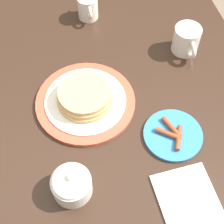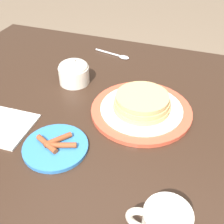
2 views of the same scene
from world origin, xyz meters
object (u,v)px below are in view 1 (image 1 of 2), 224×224
side_plate_bacon (173,135)px  sugar_bowl (71,184)px  creamer_pitcher (88,7)px  napkin (189,202)px  coffee_mug (187,40)px  pancake_plate (85,99)px

side_plate_bacon → sugar_bowl: bearing=-73.5°
creamer_pitcher → napkin: bearing=8.5°
sugar_bowl → coffee_mug: bearing=131.2°
creamer_pitcher → sugar_bowl: same height
coffee_mug → sugar_bowl: bearing=-48.8°
side_plate_bacon → napkin: size_ratio=0.88×
napkin → pancake_plate: bearing=-151.9°
napkin → sugar_bowl: bearing=-110.4°
sugar_bowl → napkin: 0.29m
coffee_mug → napkin: bearing=-18.9°
pancake_plate → coffee_mug: (-0.13, 0.35, 0.02)m
creamer_pitcher → sugar_bowl: (0.61, -0.16, -0.00)m
side_plate_bacon → coffee_mug: coffee_mug is taller
coffee_mug → napkin: coffee_mug is taller
pancake_plate → sugar_bowl: (0.25, -0.08, 0.02)m
side_plate_bacon → sugar_bowl: (0.09, -0.29, 0.03)m
pancake_plate → creamer_pitcher: (-0.36, 0.08, 0.02)m
creamer_pitcher → side_plate_bacon: bearing=13.8°
pancake_plate → napkin: pancake_plate is taller
pancake_plate → creamer_pitcher: 0.37m
side_plate_bacon → napkin: (0.19, -0.02, -0.00)m
side_plate_bacon → creamer_pitcher: (-0.52, -0.13, 0.04)m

